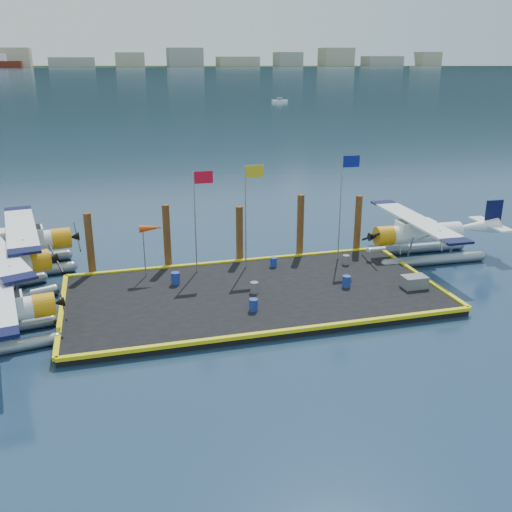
{
  "coord_description": "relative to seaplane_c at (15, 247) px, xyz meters",
  "views": [
    {
      "loc": [
        -7.32,
        -27.7,
        12.4
      ],
      "look_at": [
        0.65,
        2.0,
        1.71
      ],
      "focal_mm": 40.0,
      "sensor_mm": 36.0,
      "label": 1
    }
  ],
  "objects": [
    {
      "name": "drum_0",
      "position": [
        8.92,
        -5.42,
        -0.91
      ],
      "size": [
        0.49,
        0.49,
        0.69
      ],
      "primitive_type": "cylinder",
      "color": "navy",
      "rests_on": "dock"
    },
    {
      "name": "drum_5",
      "position": [
        15.05,
        -4.1,
        -0.97
      ],
      "size": [
        0.4,
        0.4,
        0.57
      ],
      "primitive_type": "cylinder",
      "color": "navy",
      "rests_on": "dock"
    },
    {
      "name": "seaplane_d",
      "position": [
        24.91,
        -4.2,
        -0.06
      ],
      "size": [
        9.31,
        10.25,
        3.66
      ],
      "rotation": [
        0.0,
        0.0,
        1.55
      ],
      "color": "gray",
      "rests_on": "ground"
    },
    {
      "name": "flagpole_yellow",
      "position": [
        13.6,
        -3.8,
        2.86
      ],
      "size": [
        1.14,
        0.08,
        6.2
      ],
      "color": "gray",
      "rests_on": "dock"
    },
    {
      "name": "drum_1",
      "position": [
        12.87,
        -7.77,
        -0.95
      ],
      "size": [
        0.43,
        0.43,
        0.61
      ],
      "primitive_type": "cylinder",
      "color": "slate",
      "rests_on": "dock"
    },
    {
      "name": "crate",
      "position": [
        21.62,
        -9.33,
        -0.92
      ],
      "size": [
        1.32,
        0.88,
        0.66
      ],
      "primitive_type": "cube",
      "color": "slate",
      "rests_on": "dock"
    },
    {
      "name": "flagpole_blue",
      "position": [
        19.59,
        -3.8,
        3.03
      ],
      "size": [
        1.14,
        0.08,
        6.5
      ],
      "color": "gray",
      "rests_on": "dock"
    },
    {
      "name": "dock_bumpers",
      "position": [
        12.9,
        -7.6,
        -1.16
      ],
      "size": [
        20.25,
        10.25,
        0.18
      ],
      "primitive_type": null,
      "color": "yellow",
      "rests_on": "dock"
    },
    {
      "name": "drum_3",
      "position": [
        12.24,
        -10.0,
        -0.94
      ],
      "size": [
        0.44,
        0.44,
        0.62
      ],
      "primitive_type": "cylinder",
      "color": "navy",
      "rests_on": "dock"
    },
    {
      "name": "dock",
      "position": [
        12.9,
        -7.6,
        -1.45
      ],
      "size": [
        20.0,
        10.0,
        0.4
      ],
      "primitive_type": "cube",
      "color": "black",
      "rests_on": "ground"
    },
    {
      "name": "piling_2",
      "position": [
        13.4,
        -2.2,
        0.25
      ],
      "size": [
        0.44,
        0.44,
        3.8
      ],
      "primitive_type": "cylinder",
      "color": "#492515",
      "rests_on": "ground"
    },
    {
      "name": "seaplane_c",
      "position": [
        0.0,
        0.0,
        0.0
      ],
      "size": [
        9.77,
        10.74,
        3.8
      ],
      "rotation": [
        0.0,
        0.0,
        -1.42
      ],
      "color": "gray",
      "rests_on": "ground"
    },
    {
      "name": "far_backdrop",
      "position": [
        252.81,
        1729.92,
        7.8
      ],
      "size": [
        3050.0,
        2050.0,
        810.0
      ],
      "color": "black",
      "rests_on": "ground"
    },
    {
      "name": "piling_0",
      "position": [
        4.4,
        -2.2,
        0.35
      ],
      "size": [
        0.44,
        0.44,
        4.0
      ],
      "primitive_type": "cylinder",
      "color": "#492515",
      "rests_on": "ground"
    },
    {
      "name": "piling_1",
      "position": [
        8.9,
        -2.2,
        0.45
      ],
      "size": [
        0.44,
        0.44,
        4.2
      ],
      "primitive_type": "cylinder",
      "color": "#492515",
      "rests_on": "ground"
    },
    {
      "name": "piling_4",
      "position": [
        21.4,
        -2.2,
        0.35
      ],
      "size": [
        0.44,
        0.44,
        4.0
      ],
      "primitive_type": "cylinder",
      "color": "#492515",
      "rests_on": "ground"
    },
    {
      "name": "piling_3",
      "position": [
        17.4,
        -2.2,
        0.5
      ],
      "size": [
        0.44,
        0.44,
        4.3
      ],
      "primitive_type": "cylinder",
      "color": "#492515",
      "rests_on": "ground"
    },
    {
      "name": "windsock",
      "position": [
        7.87,
        -3.8,
        1.57
      ],
      "size": [
        1.4,
        0.44,
        3.12
      ],
      "color": "gray",
      "rests_on": "dock"
    },
    {
      "name": "flagpole_red",
      "position": [
        10.6,
        -3.8,
        2.74
      ],
      "size": [
        1.14,
        0.08,
        6.0
      ],
      "color": "gray",
      "rests_on": "dock"
    },
    {
      "name": "drum_4",
      "position": [
        19.47,
        -4.88,
        -0.96
      ],
      "size": [
        0.41,
        0.41,
        0.58
      ],
      "primitive_type": "cylinder",
      "color": "slate",
      "rests_on": "dock"
    },
    {
      "name": "drum_2",
      "position": [
        18.02,
        -8.28,
        -0.93
      ],
      "size": [
        0.46,
        0.46,
        0.64
      ],
      "primitive_type": "cylinder",
      "color": "navy",
      "rests_on": "dock"
    },
    {
      "name": "ground",
      "position": [
        12.9,
        -7.6,
        -1.65
      ],
      "size": [
        4000.0,
        4000.0,
        0.0
      ],
      "primitive_type": "plane",
      "color": "#182C4A",
      "rests_on": "ground"
    }
  ]
}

